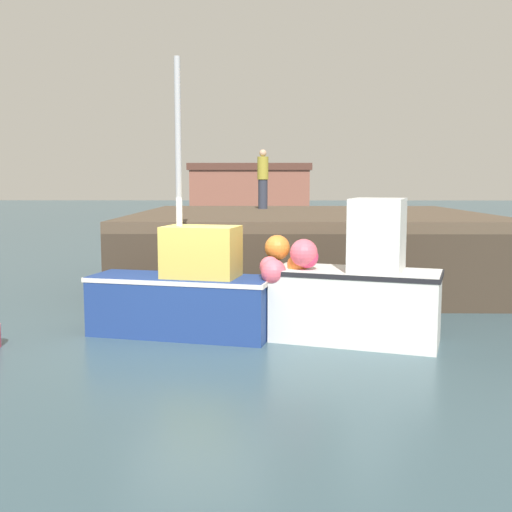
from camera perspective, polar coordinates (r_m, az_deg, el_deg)
ground at (r=11.10m, az=-5.53°, el=-7.95°), size 120.00×160.00×0.10m
pier at (r=16.70m, az=4.90°, el=2.81°), size 9.32×8.62×1.93m
fishing_boat_near_left at (r=11.32m, az=-6.56°, el=-3.35°), size 3.49×1.83×4.93m
fishing_boat_near_right at (r=10.93m, az=8.94°, el=-2.86°), size 3.23×2.16×2.50m
dockworker at (r=19.33m, az=0.63°, el=7.06°), size 0.34×0.34×1.82m
warehouse at (r=48.07m, az=-0.52°, el=6.00°), size 8.99×6.58×4.08m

